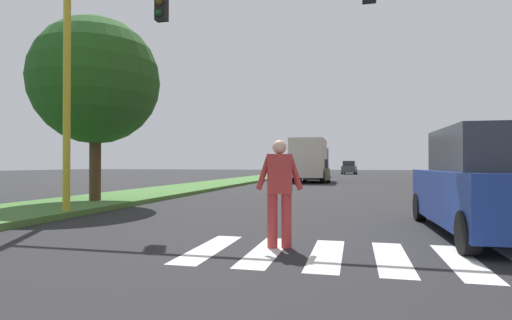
% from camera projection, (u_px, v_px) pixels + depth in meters
% --- Properties ---
extents(ground_plane, '(140.00, 140.00, 0.00)m').
position_uv_depth(ground_plane, '(356.00, 184.00, 26.61)').
color(ground_plane, '#262628').
extents(crosswalk, '(4.95, 2.20, 0.01)m').
position_uv_depth(crosswalk, '(359.00, 256.00, 5.83)').
color(crosswalk, silver).
rests_on(crosswalk, ground_plane).
extents(median_strip, '(3.39, 64.00, 0.15)m').
position_uv_depth(median_strip, '(222.00, 183.00, 26.66)').
color(median_strip, '#477A38').
rests_on(median_strip, ground_plane).
extents(tree_mid, '(4.07, 4.07, 5.90)m').
position_uv_depth(tree_mid, '(96.00, 81.00, 13.24)').
color(tree_mid, '#4C3823').
rests_on(tree_mid, median_strip).
extents(traffic_light_gantry, '(8.70, 0.30, 6.00)m').
position_uv_depth(traffic_light_gantry, '(160.00, 36.00, 9.69)').
color(traffic_light_gantry, gold).
rests_on(traffic_light_gantry, median_strip).
extents(pedestrian_performer, '(0.74, 0.33, 1.69)m').
position_uv_depth(pedestrian_performer, '(279.00, 188.00, 6.43)').
color(pedestrian_performer, '#B23333').
rests_on(pedestrian_performer, ground_plane).
extents(suv_crossing, '(2.09, 4.66, 1.97)m').
position_uv_depth(suv_crossing, '(490.00, 185.00, 7.46)').
color(suv_crossing, navy).
rests_on(suv_crossing, ground_plane).
extents(sedan_midblock, '(2.22, 4.29, 1.66)m').
position_uv_depth(sedan_midblock, '(316.00, 172.00, 29.94)').
color(sedan_midblock, gray).
rests_on(sedan_midblock, ground_plane).
extents(sedan_distant, '(1.86, 4.53, 1.63)m').
position_uv_depth(sedan_distant, '(319.00, 170.00, 41.46)').
color(sedan_distant, silver).
rests_on(sedan_distant, ground_plane).
extents(sedan_far_horizon, '(2.04, 4.49, 1.75)m').
position_uv_depth(sedan_far_horizon, '(349.00, 168.00, 54.40)').
color(sedan_far_horizon, '#474C51').
rests_on(sedan_far_horizon, ground_plane).
extents(truck_box_delivery, '(2.40, 6.20, 3.10)m').
position_uv_depth(truck_box_delivery, '(310.00, 160.00, 30.07)').
color(truck_box_delivery, navy).
rests_on(truck_box_delivery, ground_plane).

